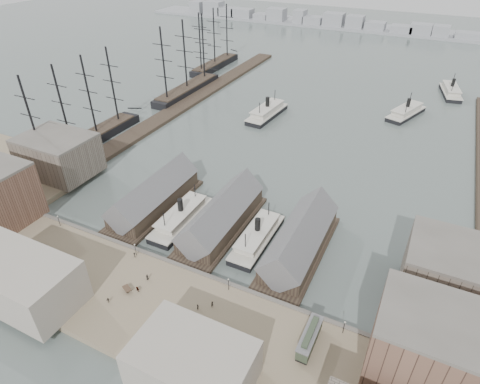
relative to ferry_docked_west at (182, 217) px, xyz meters
The scene contains 37 objects.
ground 18.88m from the ferry_docked_west, 46.08° to the right, with size 900.00×900.00×0.00m, color #4B5754.
quay 35.96m from the ferry_docked_west, 68.79° to the right, with size 180.00×30.00×2.00m, color #796A51.
seawall 22.80m from the ferry_docked_west, 55.19° to the right, with size 180.00×1.20×2.30m, color #59544C.
west_wharf 102.52m from the ferry_docked_west, 122.45° to the left, with size 10.00×220.00×1.60m, color #2D231C.
ferry_shed_west 13.64m from the ferry_docked_west, 165.43° to the left, with size 14.00×42.00×12.60m.
ferry_shed_center 13.64m from the ferry_docked_west, 14.57° to the left, with size 14.00×42.00×12.60m.
ferry_shed_east 39.22m from the ferry_docked_west, ahead, with size 14.00×42.00×12.60m.
warehouse_west_back 57.57m from the ferry_docked_west, behind, with size 26.00×20.00×14.00m, color #60564C.
warehouse_east_front 83.52m from the ferry_docked_west, 17.89° to the right, with size 30.00×18.00×19.00m, color brown.
warehouse_east_back 81.33m from the ferry_docked_west, ahead, with size 28.00×20.00×15.00m, color #60564C.
street_bldg_center 56.40m from the ferry_docked_west, 54.05° to the right, with size 24.00×16.00×10.00m, color gray.
street_bldg_west 48.91m from the ferry_docked_west, 110.49° to the right, with size 30.00×16.00×12.00m, color gray.
lamp_post_far_w 38.08m from the ferry_docked_west, 147.36° to the right, with size 0.44×0.44×3.92m.
lamp_post_near_w 20.74m from the ferry_docked_west, 95.57° to the right, with size 0.44×0.44×3.92m.
lamp_post_near_e 34.79m from the ferry_docked_west, 36.21° to the right, with size 0.44×0.44×3.92m.
lamp_post_far_e 61.56m from the ferry_docked_west, 19.47° to the right, with size 0.44×0.44×3.92m.
far_shore 320.83m from the ferry_docked_west, 88.05° to the left, with size 500.00×40.00×15.72m.
ferry_docked_west is the anchor object (origin of this frame).
ferry_docked_east 26.08m from the ferry_docked_west, ahead, with size 7.90×26.34×9.41m.
ferry_open_near 93.16m from the ferry_docked_west, 95.81° to the left, with size 11.44×31.01×10.86m.
ferry_open_mid 135.76m from the ferry_docked_west, 66.74° to the left, with size 17.08×28.76×9.85m.
ferry_open_far 183.00m from the ferry_docked_west, 66.74° to the left, with size 13.79×29.01×9.96m.
sailing_ship_near 73.53m from the ferry_docked_west, 157.95° to the left, with size 9.15×63.01×37.60m.
sailing_ship_mid 121.59m from the ferry_docked_west, 121.70° to the left, with size 9.76×56.42×40.14m.
sailing_ship_far 171.47m from the ferry_docked_west, 115.68° to the left, with size 9.19×51.03×37.76m.
tram 58.51m from the ferry_docked_west, 27.56° to the right, with size 3.06×11.44×4.06m.
horse_cart_left 42.08m from the ferry_docked_west, 133.10° to the right, with size 4.71×1.75×1.57m.
horse_cart_center 32.52m from the ferry_docked_west, 79.07° to the right, with size 4.77×3.10×1.43m.
horse_cart_right 46.98m from the ferry_docked_west, 43.95° to the right, with size 4.60×1.67×1.51m.
pedestrian_0 47.79m from the ferry_docked_west, 151.98° to the right, with size 0.62×0.46×1.71m, color black.
pedestrian_1 45.04m from the ferry_docked_west, 131.94° to the right, with size 0.78×0.61×1.60m, color black.
pedestrian_2 21.57m from the ferry_docked_west, 94.52° to the right, with size 1.02×0.59×1.58m, color black.
pedestrian_3 37.77m from the ferry_docked_west, 85.54° to the right, with size 0.92×0.38×1.57m, color black.
pedestrian_4 27.88m from the ferry_docked_west, 75.61° to the right, with size 0.84×0.55×1.72m, color black.
pedestrian_5 38.27m from the ferry_docked_west, 50.67° to the right, with size 0.63×0.46×1.72m, color black.
pedestrian_6 38.32m from the ferry_docked_west, 45.15° to the right, with size 0.83×0.64×1.70m, color black.
pedestrian_7 55.50m from the ferry_docked_west, 38.97° to the right, with size 1.07×0.62×1.66m, color black.
Camera 1 is at (49.90, -70.86, 80.88)m, focal length 30.00 mm.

